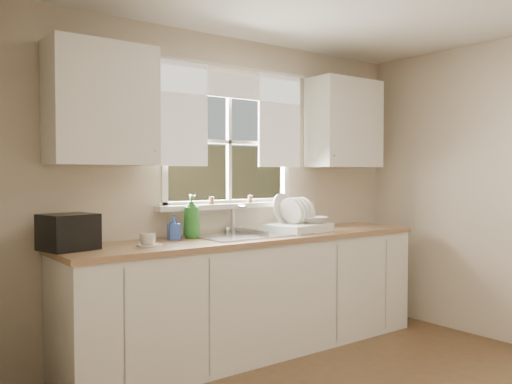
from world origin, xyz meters
TOP-DOWN VIEW (x-y plane):
  - room_walls at (0.00, -0.07)m, footprint 3.62×4.02m
  - window at (0.00, 2.00)m, footprint 1.38×0.16m
  - curtains at (0.00, 1.95)m, footprint 1.50×0.03m
  - base_cabinets at (0.00, 1.68)m, footprint 3.00×0.62m
  - countertop at (0.00, 1.68)m, footprint 3.04×0.65m
  - upper_cabinet_left at (-1.15, 1.82)m, footprint 0.70×0.33m
  - upper_cabinet_right at (1.15, 1.82)m, footprint 0.70×0.33m
  - wall_outlet at (0.88, 1.99)m, footprint 0.08×0.01m
  - sill_jars at (-0.03, 1.94)m, footprint 0.42×0.04m
  - backyard at (0.58, 8.42)m, footprint 20.00×10.00m
  - sink at (0.00, 1.71)m, footprint 0.88×0.52m
  - dish_rack at (0.46, 1.69)m, footprint 0.57×0.47m
  - bowl at (0.60, 1.64)m, footprint 0.29×0.29m
  - soap_bottle_a at (-0.46, 1.84)m, footprint 0.14×0.14m
  - soap_bottle_b at (-0.62, 1.82)m, footprint 0.10×0.10m
  - soap_bottle_c at (-1.20, 1.89)m, footprint 0.16×0.16m
  - saucer at (-0.91, 1.63)m, footprint 0.17×0.17m
  - cup at (-0.92, 1.62)m, footprint 0.14×0.14m
  - black_appliance at (-1.40, 1.76)m, footprint 0.36×0.33m

SIDE VIEW (x-z plane):
  - base_cabinets at x=0.00m, z-range 0.00..0.87m
  - sink at x=0.00m, z-range 0.64..1.04m
  - countertop at x=0.00m, z-range 0.87..0.91m
  - saucer at x=-0.91m, z-range 0.91..0.92m
  - cup at x=-0.92m, z-range 0.91..1.00m
  - dish_rack at x=0.46m, z-range 0.82..1.13m
  - soap_bottle_c at x=-1.20m, z-range 0.91..1.08m
  - soap_bottle_b at x=-0.62m, z-range 0.91..1.09m
  - bowl at x=0.60m, z-range 0.98..1.03m
  - black_appliance at x=-1.40m, z-range 0.91..1.14m
  - soap_bottle_a at x=-0.46m, z-range 0.91..1.23m
  - wall_outlet at x=0.88m, z-range 1.02..1.14m
  - sill_jars at x=-0.03m, z-range 1.15..1.21m
  - room_walls at x=0.00m, z-range -0.01..2.49m
  - window at x=0.00m, z-range 0.95..2.02m
  - upper_cabinet_left at x=-1.15m, z-range 1.45..2.25m
  - upper_cabinet_right at x=1.15m, z-range 1.45..2.25m
  - curtains at x=0.00m, z-range 1.53..2.34m
  - backyard at x=0.58m, z-range 0.40..6.53m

